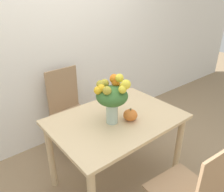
# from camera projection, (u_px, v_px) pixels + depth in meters

# --- Properties ---
(ground_plane) EXTENTS (12.00, 12.00, 0.00)m
(ground_plane) POSITION_uv_depth(u_px,v_px,m) (116.00, 180.00, 2.24)
(ground_plane) COLOR #8E7556
(wall_back) EXTENTS (8.00, 0.06, 2.70)m
(wall_back) POSITION_uv_depth(u_px,v_px,m) (54.00, 31.00, 2.41)
(wall_back) COLOR white
(wall_back) RESTS_ON ground_plane
(dining_table) EXTENTS (1.14, 0.80, 0.74)m
(dining_table) POSITION_uv_depth(u_px,v_px,m) (116.00, 129.00, 1.97)
(dining_table) COLOR #D1B284
(dining_table) RESTS_ON ground_plane
(flower_vase) EXTENTS (0.28, 0.27, 0.42)m
(flower_vase) POSITION_uv_depth(u_px,v_px,m) (112.00, 96.00, 1.75)
(flower_vase) COLOR #B2CCBC
(flower_vase) RESTS_ON dining_table
(pumpkin) EXTENTS (0.12, 0.12, 0.11)m
(pumpkin) POSITION_uv_depth(u_px,v_px,m) (130.00, 115.00, 1.87)
(pumpkin) COLOR orange
(pumpkin) RESTS_ON dining_table
(dining_chair_near_window) EXTENTS (0.44, 0.44, 0.96)m
(dining_chair_near_window) POSITION_uv_depth(u_px,v_px,m) (70.00, 110.00, 2.56)
(dining_chair_near_window) COLOR #9E7A56
(dining_chair_near_window) RESTS_ON ground_plane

